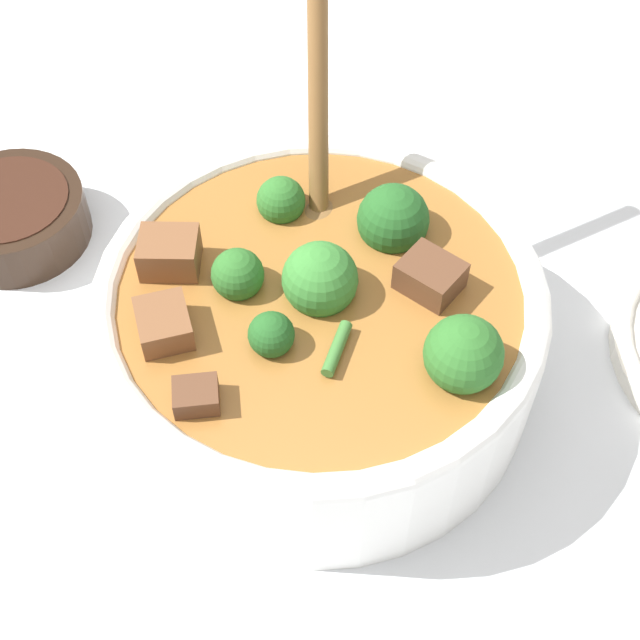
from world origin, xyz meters
The scene contains 3 objects.
ground_plane centered at (0.00, 0.00, 0.00)m, with size 4.00×4.00×0.00m, color silver.
stew_bowl centered at (0.00, 0.00, 0.05)m, with size 0.27×0.26×0.28m.
condiment_bowl centered at (0.03, -0.25, 0.02)m, with size 0.10×0.10×0.04m.
Camera 1 is at (0.26, 0.19, 0.47)m, focal length 50.00 mm.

